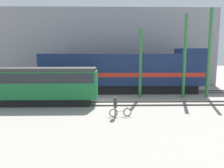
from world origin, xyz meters
TOP-DOWN VIEW (x-y plane):
  - ground_plane at (0.00, 0.00)m, footprint 120.00×120.00m
  - track_near at (0.00, -0.72)m, footprint 60.00×1.50m
  - track_far at (0.00, 5.38)m, footprint 60.00×1.51m
  - building_backdrop at (0.00, 13.43)m, footprint 32.66×6.00m
  - freight_locomotive at (2.32, 5.38)m, footprint 19.40×3.04m
  - streetcar at (-6.06, -0.72)m, footprint 11.00×2.54m
  - bicycle at (1.38, -4.77)m, footprint 1.73×0.46m
  - person at (0.97, -4.98)m, footprint 0.27×0.39m
  - utility_pole_left at (3.93, 2.33)m, footprint 0.31×0.31m
  - utility_pole_center at (8.66, 2.33)m, footprint 0.31×0.31m
  - utility_pole_right at (11.25, 2.33)m, footprint 0.30×0.30m

SIDE VIEW (x-z plane):
  - ground_plane at x=0.00m, z-range 0.00..0.00m
  - track_near at x=0.00m, z-range 0.00..0.14m
  - track_far at x=0.00m, z-range 0.00..0.14m
  - bicycle at x=1.38m, z-range -0.03..0.69m
  - person at x=0.97m, z-range 0.17..1.81m
  - streetcar at x=-6.06m, z-range 0.25..3.73m
  - freight_locomotive at x=2.32m, z-range -0.18..5.16m
  - utility_pole_left at x=3.93m, z-range 0.00..7.30m
  - utility_pole_center at x=8.66m, z-range 0.00..8.90m
  - utility_pole_right at x=11.25m, z-range 0.00..9.48m
  - building_backdrop at x=0.00m, z-range 0.00..11.14m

